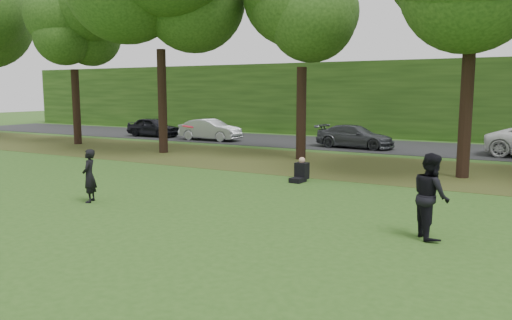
{
  "coord_description": "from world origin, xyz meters",
  "views": [
    {
      "loc": [
        6.06,
        -6.63,
        3.08
      ],
      "look_at": [
        -0.14,
        4.55,
        1.3
      ],
      "focal_mm": 35.0,
      "sensor_mm": 36.0,
      "label": 1
    }
  ],
  "objects_px": {
    "player_left": "(89,176)",
    "player_right": "(431,196)",
    "frisbee": "(188,127)",
    "seated_person": "(301,172)"
  },
  "relations": [
    {
      "from": "player_left",
      "to": "player_right",
      "type": "xyz_separation_m",
      "value": [
        8.9,
        1.03,
        0.16
      ]
    },
    {
      "from": "player_right",
      "to": "frisbee",
      "type": "bearing_deg",
      "value": 68.7
    },
    {
      "from": "player_left",
      "to": "frisbee",
      "type": "bearing_deg",
      "value": 62.89
    },
    {
      "from": "frisbee",
      "to": "seated_person",
      "type": "relative_size",
      "value": 0.45
    },
    {
      "from": "frisbee",
      "to": "seated_person",
      "type": "distance_m",
      "value": 5.97
    },
    {
      "from": "player_right",
      "to": "seated_person",
      "type": "distance_m",
      "value": 6.96
    },
    {
      "from": "seated_person",
      "to": "player_right",
      "type": "bearing_deg",
      "value": -38.11
    },
    {
      "from": "player_right",
      "to": "frisbee",
      "type": "height_order",
      "value": "frisbee"
    },
    {
      "from": "player_left",
      "to": "seated_person",
      "type": "bearing_deg",
      "value": 116.96
    },
    {
      "from": "player_right",
      "to": "seated_person",
      "type": "height_order",
      "value": "player_right"
    }
  ]
}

